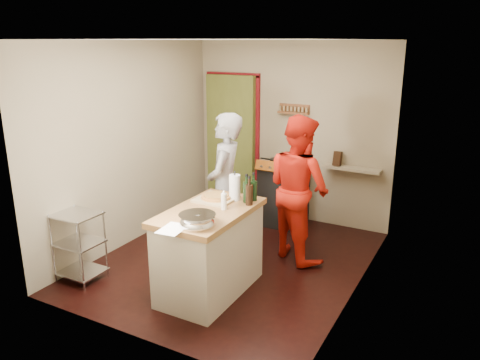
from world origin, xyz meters
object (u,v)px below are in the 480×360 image
object	(u,v)px
stove	(283,194)
person_red	(299,188)
island	(210,249)
person_stripe	(225,187)
wire_shelving	(79,243)

from	to	relation	value
stove	person_red	world-z (taller)	person_red
island	person_red	xyz separation A→B (m)	(0.49, 1.25, 0.40)
island	person_stripe	xyz separation A→B (m)	(-0.31, 0.86, 0.40)
stove	person_stripe	size ratio (longest dim) A/B	0.56
island	person_red	world-z (taller)	person_red
island	person_stripe	world-z (taller)	person_stripe
island	wire_shelving	bearing A→B (deg)	-161.77
stove	person_stripe	distance (m)	1.39
wire_shelving	person_stripe	size ratio (longest dim) A/B	0.45
stove	wire_shelving	size ratio (longest dim) A/B	1.26
stove	island	world-z (taller)	island
island	person_red	size ratio (longest dim) A/B	0.77
wire_shelving	person_red	world-z (taller)	person_red
island	person_stripe	distance (m)	1.00
wire_shelving	person_stripe	xyz separation A→B (m)	(1.11, 1.33, 0.46)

